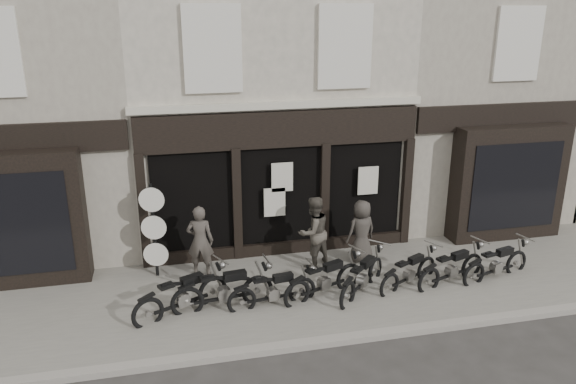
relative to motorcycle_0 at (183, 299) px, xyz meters
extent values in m
plane|color=#2D2B28|center=(2.70, -0.45, -0.43)|extent=(90.00, 90.00, 0.00)
cube|color=#69655D|center=(2.70, 0.45, -0.37)|extent=(30.00, 4.20, 0.12)
cube|color=gray|center=(2.70, -1.70, -0.36)|extent=(30.00, 0.25, 0.13)
cube|color=beige|center=(2.70, 5.55, 3.67)|extent=(7.20, 6.00, 8.20)
cube|color=black|center=(2.70, 2.47, 3.02)|extent=(7.10, 0.18, 0.90)
cube|color=black|center=(2.70, 2.53, 1.07)|extent=(6.50, 0.10, 2.95)
cube|color=black|center=(2.70, 2.46, -0.21)|extent=(7.10, 0.20, 0.44)
cube|color=beige|center=(2.70, 2.50, 3.62)|extent=(7.30, 0.22, 0.18)
cube|color=beige|center=(1.10, 2.50, 4.97)|extent=(1.35, 0.12, 2.00)
cube|color=black|center=(1.10, 2.53, 4.97)|extent=(1.05, 0.06, 1.70)
cube|color=beige|center=(4.30, 2.50, 4.97)|extent=(1.35, 0.12, 2.00)
cube|color=black|center=(4.30, 2.53, 4.97)|extent=(1.05, 0.06, 1.70)
cube|color=black|center=(-0.75, 2.45, 1.12)|extent=(0.22, 0.22, 3.00)
cube|color=black|center=(1.55, 2.45, 1.12)|extent=(0.22, 0.22, 3.00)
cube|color=black|center=(3.85, 2.45, 1.12)|extent=(0.22, 0.22, 3.00)
cube|color=black|center=(6.15, 2.45, 1.12)|extent=(0.22, 0.22, 3.00)
cube|color=beige|center=(2.70, 2.35, 1.82)|extent=(0.55, 0.04, 0.75)
cube|color=beige|center=(5.00, 2.35, 1.57)|extent=(0.55, 0.04, 0.75)
cube|color=beige|center=(2.50, 2.35, 1.17)|extent=(0.55, 0.04, 0.75)
cube|color=#A19A88|center=(-3.65, 5.55, 3.67)|extent=(5.50, 6.00, 8.20)
cube|color=black|center=(-3.65, 2.20, 1.27)|extent=(3.20, 0.70, 3.20)
cube|color=black|center=(-3.65, 1.85, 1.27)|extent=(2.60, 0.06, 2.40)
cube|color=black|center=(-3.65, 2.50, 3.07)|extent=(5.40, 0.16, 0.70)
cube|color=#A19A88|center=(9.05, 5.55, 3.67)|extent=(5.50, 6.00, 8.20)
cube|color=black|center=(9.05, 2.20, 1.27)|extent=(3.20, 0.70, 3.20)
cube|color=black|center=(9.05, 1.85, 1.27)|extent=(2.60, 0.06, 2.40)
cube|color=black|center=(9.05, 2.50, 3.07)|extent=(5.40, 0.16, 0.70)
cube|color=beige|center=(9.05, 2.51, 4.97)|extent=(1.30, 0.10, 1.90)
cube|color=black|center=(9.05, 2.54, 4.97)|extent=(1.00, 0.06, 1.60)
torus|color=black|center=(0.67, 0.32, -0.07)|extent=(0.69, 0.39, 0.72)
torus|color=black|center=(-0.72, -0.34, -0.07)|extent=(0.69, 0.39, 0.72)
cube|color=black|center=(-0.03, -0.01, -0.12)|extent=(1.16, 0.59, 0.06)
cube|color=gray|center=(-0.01, 0.00, -0.03)|extent=(0.31, 0.28, 0.28)
cube|color=black|center=(0.22, 0.10, 0.37)|extent=(0.52, 0.37, 0.18)
cube|color=black|center=(-0.32, -0.15, 0.41)|extent=(0.38, 0.33, 0.06)
cylinder|color=gray|center=(0.88, 0.42, 0.63)|extent=(0.30, 0.57, 0.04)
torus|color=black|center=(1.64, 0.12, -0.07)|extent=(0.74, 0.19, 0.73)
torus|color=black|center=(0.09, -0.07, -0.07)|extent=(0.74, 0.19, 0.73)
cube|color=black|center=(0.87, 0.03, -0.11)|extent=(1.27, 0.21, 0.06)
cube|color=gray|center=(0.89, 0.03, -0.03)|extent=(0.28, 0.22, 0.28)
cube|color=black|center=(1.14, 0.06, 0.38)|extent=(0.51, 0.24, 0.18)
cube|color=black|center=(0.55, -0.01, 0.42)|extent=(0.35, 0.25, 0.06)
cylinder|color=gray|center=(1.87, 0.15, 0.64)|extent=(0.11, 0.62, 0.04)
torus|color=black|center=(2.61, -0.04, -0.11)|extent=(0.66, 0.17, 0.65)
torus|color=black|center=(1.24, -0.23, -0.11)|extent=(0.66, 0.17, 0.65)
cube|color=black|center=(1.93, -0.13, -0.15)|extent=(1.14, 0.20, 0.06)
cube|color=gray|center=(1.94, -0.13, -0.07)|extent=(0.25, 0.20, 0.25)
cube|color=black|center=(2.17, -0.10, 0.30)|extent=(0.46, 0.22, 0.16)
cube|color=black|center=(1.64, -0.17, 0.33)|extent=(0.31, 0.23, 0.06)
cylinder|color=gray|center=(2.82, -0.01, 0.53)|extent=(0.11, 0.56, 0.03)
torus|color=black|center=(3.82, 0.31, -0.09)|extent=(0.68, 0.34, 0.69)
torus|color=black|center=(2.45, -0.24, -0.09)|extent=(0.68, 0.34, 0.69)
cube|color=black|center=(3.13, 0.04, -0.13)|extent=(1.14, 0.49, 0.06)
cube|color=gray|center=(3.15, 0.04, -0.05)|extent=(0.29, 0.26, 0.26)
cube|color=black|center=(3.38, 0.13, 0.34)|extent=(0.50, 0.33, 0.17)
cube|color=black|center=(2.85, -0.08, 0.38)|extent=(0.36, 0.30, 0.06)
cylinder|color=gray|center=(4.03, 0.39, 0.58)|extent=(0.25, 0.56, 0.04)
torus|color=black|center=(4.55, 0.50, -0.10)|extent=(0.55, 0.54, 0.68)
torus|color=black|center=(3.52, -0.52, -0.10)|extent=(0.55, 0.54, 0.68)
cube|color=black|center=(4.04, -0.01, -0.14)|extent=(0.88, 0.87, 0.06)
cube|color=gray|center=(4.05, 0.00, -0.06)|extent=(0.30, 0.30, 0.26)
cube|color=black|center=(4.22, 0.17, 0.32)|extent=(0.45, 0.44, 0.17)
cube|color=black|center=(3.82, -0.22, 0.36)|extent=(0.35, 0.35, 0.06)
cylinder|color=gray|center=(4.71, 0.65, 0.56)|extent=(0.43, 0.44, 0.04)
torus|color=black|center=(5.81, 0.36, -0.12)|extent=(0.60, 0.36, 0.63)
torus|color=black|center=(4.61, -0.25, -0.12)|extent=(0.60, 0.36, 0.63)
cube|color=black|center=(5.21, 0.05, -0.16)|extent=(1.00, 0.54, 0.06)
cube|color=gray|center=(5.23, 0.06, -0.08)|extent=(0.27, 0.25, 0.24)
cube|color=black|center=(5.43, 0.16, 0.27)|extent=(0.45, 0.33, 0.16)
cube|color=black|center=(4.96, -0.07, 0.31)|extent=(0.33, 0.29, 0.06)
cylinder|color=gray|center=(5.99, 0.45, 0.49)|extent=(0.27, 0.49, 0.03)
torus|color=black|center=(6.93, 0.19, -0.10)|extent=(0.67, 0.30, 0.67)
torus|color=black|center=(5.57, -0.28, -0.10)|extent=(0.67, 0.30, 0.67)
cube|color=black|center=(6.25, -0.04, -0.14)|extent=(1.13, 0.43, 0.06)
cube|color=gray|center=(6.27, -0.04, -0.06)|extent=(0.28, 0.25, 0.26)
cube|color=black|center=(6.49, 0.04, 0.32)|extent=(0.49, 0.31, 0.17)
cube|color=black|center=(5.97, -0.14, 0.36)|extent=(0.35, 0.28, 0.06)
cylinder|color=gray|center=(7.13, 0.26, 0.56)|extent=(0.22, 0.55, 0.04)
torus|color=black|center=(8.10, 0.12, -0.10)|extent=(0.66, 0.26, 0.66)
torus|color=black|center=(6.73, -0.25, -0.10)|extent=(0.66, 0.26, 0.66)
cube|color=black|center=(7.41, -0.07, -0.14)|extent=(1.13, 0.35, 0.06)
cube|color=gray|center=(7.43, -0.06, -0.06)|extent=(0.27, 0.23, 0.25)
cube|color=black|center=(7.66, 0.00, 0.31)|extent=(0.48, 0.28, 0.17)
cube|color=black|center=(7.13, -0.14, 0.35)|extent=(0.33, 0.26, 0.06)
cylinder|color=gray|center=(8.30, 0.17, 0.54)|extent=(0.18, 0.56, 0.04)
imported|color=#423B36|center=(0.53, 1.67, 0.57)|extent=(0.73, 0.56, 1.77)
imported|color=#48423A|center=(3.31, 1.54, 0.60)|extent=(1.09, 0.99, 1.82)
imported|color=#37332E|center=(4.57, 1.55, 0.50)|extent=(0.89, 0.69, 1.62)
cylinder|color=black|center=(-0.52, 1.87, -0.40)|extent=(0.38, 0.38, 0.06)
cylinder|color=black|center=(-0.52, 1.87, 0.80)|extent=(0.07, 0.07, 2.46)
cylinder|color=black|center=(-0.52, 1.83, 1.65)|extent=(0.60, 0.15, 0.60)
cylinder|color=beige|center=(-0.52, 1.81, 1.65)|extent=(0.59, 0.11, 0.60)
cylinder|color=black|center=(-0.52, 1.83, 0.96)|extent=(0.60, 0.15, 0.60)
cylinder|color=beige|center=(-0.52, 1.81, 0.96)|extent=(0.59, 0.11, 0.60)
cylinder|color=black|center=(-0.52, 1.83, 0.26)|extent=(0.60, 0.15, 0.60)
cylinder|color=beige|center=(-0.52, 1.81, 0.26)|extent=(0.59, 0.11, 0.60)
camera|label=1|loc=(-0.19, -10.83, 5.94)|focal=35.00mm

